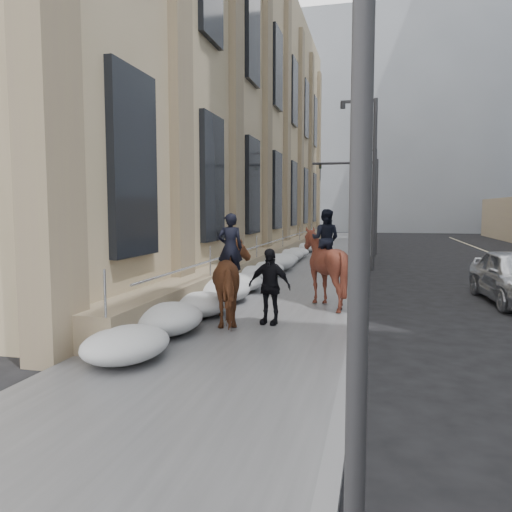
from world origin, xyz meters
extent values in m
plane|color=black|center=(0.00, 0.00, 0.00)|extent=(140.00, 140.00, 0.00)
cube|color=#4E4D50|center=(0.00, 10.00, 0.06)|extent=(5.00, 80.00, 0.12)
cube|color=slate|center=(2.62, 10.00, 0.06)|extent=(0.24, 80.00, 0.12)
cube|color=tan|center=(-5.30, 20.00, 9.00)|extent=(5.00, 44.00, 18.00)
cube|color=#857656|center=(-2.25, 20.00, 0.45)|extent=(1.10, 44.00, 0.90)
cylinder|color=silver|center=(-1.80, 20.00, 1.35)|extent=(0.06, 42.00, 0.06)
cube|color=#857656|center=(-2.85, 10.00, 8.10)|extent=(0.70, 1.20, 16.20)
cube|color=black|center=(-2.70, 13.00, 4.00)|extent=(0.20, 2.20, 4.50)
cube|color=slate|center=(4.00, 60.00, 14.00)|extent=(30.00, 12.00, 28.00)
cube|color=gray|center=(-6.00, 72.00, 10.00)|extent=(24.00, 12.00, 20.00)
cylinder|color=#2D2D30|center=(2.90, -6.00, 4.00)|extent=(0.18, 0.18, 8.00)
cylinder|color=#2D2D30|center=(2.90, 14.00, 4.00)|extent=(0.18, 0.18, 8.00)
cube|color=#2D2D30|center=(2.10, 14.00, 7.90)|extent=(1.60, 0.15, 0.12)
cylinder|color=#2D2D30|center=(1.40, 14.00, 7.75)|extent=(0.24, 0.24, 0.30)
cylinder|color=#2D2D30|center=(2.90, 34.00, 4.00)|extent=(0.18, 0.18, 8.00)
cube|color=#2D2D30|center=(2.10, 34.00, 7.90)|extent=(1.60, 0.15, 0.12)
cylinder|color=#2D2D30|center=(1.40, 34.00, 7.75)|extent=(0.24, 0.24, 0.30)
cylinder|color=#2D2D30|center=(3.00, 22.00, 3.00)|extent=(0.20, 0.20, 6.00)
cylinder|color=#2D2D30|center=(1.00, 22.00, 5.80)|extent=(4.00, 0.16, 0.16)
imported|color=black|center=(-0.50, 22.00, 5.30)|extent=(0.18, 0.22, 1.10)
ellipsoid|color=#BBBEC2|center=(-1.45, 0.00, 0.46)|extent=(1.50, 2.10, 0.68)
ellipsoid|color=#BBBEC2|center=(-1.40, 4.00, 0.48)|extent=(1.60, 2.20, 0.72)
ellipsoid|color=#BBBEC2|center=(-1.50, 8.00, 0.44)|extent=(1.40, 2.00, 0.64)
ellipsoid|color=#BBBEC2|center=(-1.35, 12.00, 0.50)|extent=(1.70, 2.30, 0.76)
ellipsoid|color=#BBBEC2|center=(-1.45, 16.00, 0.45)|extent=(1.50, 2.10, 0.66)
imported|color=#512C18|center=(-0.32, 1.50, 1.14)|extent=(1.92, 2.64, 2.03)
imported|color=black|center=(-0.32, 1.65, 1.94)|extent=(0.74, 0.62, 1.72)
imported|color=#421B12|center=(1.60, 4.13, 1.25)|extent=(2.15, 2.33, 2.25)
imported|color=black|center=(1.60, 4.28, 2.04)|extent=(0.94, 0.79, 1.72)
imported|color=black|center=(0.55, 1.50, 1.04)|extent=(1.14, 0.62, 1.84)
camera|label=1|loc=(3.03, -10.17, 2.89)|focal=35.00mm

